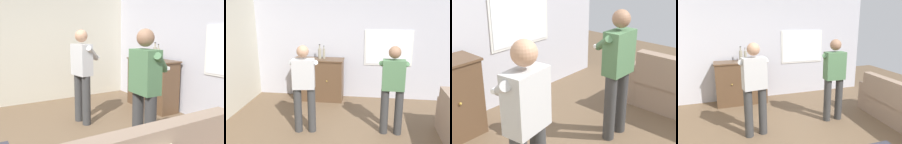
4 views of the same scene
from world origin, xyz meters
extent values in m
cube|color=silver|center=(0.00, 2.66, 1.40)|extent=(5.20, 0.12, 2.80)
cube|color=silver|center=(0.81, 2.60, 1.32)|extent=(1.18, 0.02, 0.88)
cube|color=white|center=(0.81, 2.59, 1.32)|extent=(1.10, 0.03, 0.80)
cube|color=gray|center=(1.98, 1.08, 0.32)|extent=(0.55, 0.18, 0.64)
sphere|color=#B79338|center=(-0.65, 2.06, 0.57)|extent=(0.04, 0.04, 0.04)
cube|color=#B7B7B7|center=(-0.83, 0.64, 1.16)|extent=(0.43, 0.27, 0.55)
sphere|color=tan|center=(-0.83, 0.64, 1.57)|extent=(0.22, 0.22, 0.22)
cylinder|color=#B7B7B7|center=(-0.96, 0.78, 1.27)|extent=(0.28, 0.43, 0.29)
cylinder|color=#B7B7B7|center=(-0.73, 0.81, 1.27)|extent=(0.37, 0.38, 0.29)
cube|color=white|center=(-0.87, 0.95, 1.18)|extent=(0.15, 0.06, 0.04)
cylinder|color=#383838|center=(0.67, 0.77, 0.44)|extent=(0.15, 0.15, 0.88)
cylinder|color=#383838|center=(0.93, 0.76, 0.44)|extent=(0.15, 0.15, 0.88)
cube|color=#4C754C|center=(0.80, 0.76, 1.16)|extent=(0.41, 0.23, 0.55)
sphere|color=#8C664C|center=(0.80, 0.76, 1.57)|extent=(0.22, 0.22, 0.22)
cylinder|color=#4C754C|center=(0.69, 0.93, 1.27)|extent=(0.34, 0.40, 0.29)
cylinder|color=#4C754C|center=(0.92, 0.92, 1.27)|extent=(0.32, 0.41, 0.29)
cube|color=white|center=(0.81, 1.08, 1.18)|extent=(0.15, 0.04, 0.04)
camera|label=1|loc=(3.20, -1.13, 1.64)|focal=40.00mm
camera|label=2|loc=(0.37, -3.61, 2.41)|focal=40.00mm
camera|label=3|loc=(-2.35, -1.14, 2.32)|focal=50.00mm
camera|label=4|loc=(-1.38, -2.99, 2.06)|focal=35.00mm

